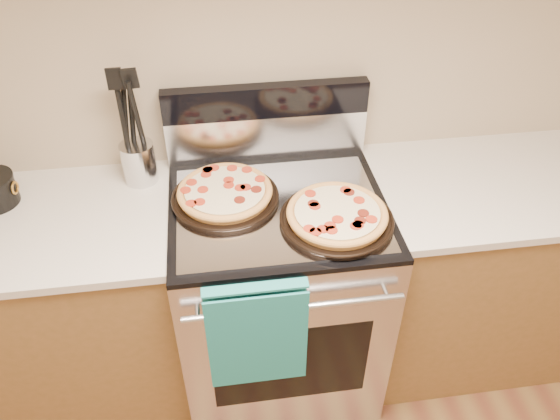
{
  "coord_description": "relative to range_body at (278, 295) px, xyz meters",
  "views": [
    {
      "loc": [
        -0.2,
        0.17,
        2.1
      ],
      "look_at": [
        -0.01,
        1.55,
        0.97
      ],
      "focal_mm": 35.0,
      "sensor_mm": 36.0,
      "label": 1
    }
  ],
  "objects": [
    {
      "name": "cabinet_right",
      "position": [
        0.88,
        0.03,
        -0.01
      ],
      "size": [
        1.0,
        0.62,
        0.88
      ],
      "primitive_type": "cube",
      "color": "brown",
      "rests_on": "ground"
    },
    {
      "name": "range_body",
      "position": [
        0.0,
        0.0,
        0.0
      ],
      "size": [
        0.76,
        0.68,
        0.9
      ],
      "primitive_type": "cube",
      "color": "#B7B7BC",
      "rests_on": "ground"
    },
    {
      "name": "pepperoni_pizza_front",
      "position": [
        0.18,
        -0.13,
        0.5
      ],
      "size": [
        0.47,
        0.47,
        0.05
      ],
      "primitive_type": null,
      "rotation": [
        0.0,
        0.0,
        0.31
      ],
      "color": "#C17D3B",
      "rests_on": "foil_sheet"
    },
    {
      "name": "dish_towel",
      "position": [
        -0.12,
        -0.38,
        0.25
      ],
      "size": [
        0.32,
        0.05,
        0.42
      ],
      "primitive_type": null,
      "color": "#1C6A8F",
      "rests_on": "oven_handle"
    },
    {
      "name": "utensil_crock",
      "position": [
        -0.48,
        0.23,
        0.54
      ],
      "size": [
        0.13,
        0.13,
        0.15
      ],
      "primitive_type": "cylinder",
      "rotation": [
        0.0,
        0.0,
        0.06
      ],
      "color": "silver",
      "rests_on": "countertop_left"
    },
    {
      "name": "oven_window",
      "position": [
        0.0,
        -0.34,
        0.0
      ],
      "size": [
        0.56,
        0.01,
        0.4
      ],
      "primitive_type": "cube",
      "color": "black",
      "rests_on": "range_body"
    },
    {
      "name": "oven_handle",
      "position": [
        0.0,
        -0.38,
        0.35
      ],
      "size": [
        0.7,
        0.03,
        0.03
      ],
      "primitive_type": "cylinder",
      "rotation": [
        0.0,
        1.57,
        0.0
      ],
      "color": "silver",
      "rests_on": "range_body"
    },
    {
      "name": "countertop_right",
      "position": [
        0.88,
        0.03,
        0.45
      ],
      "size": [
        1.02,
        0.64,
        0.03
      ],
      "primitive_type": "cube",
      "color": "beige",
      "rests_on": "cabinet_right"
    },
    {
      "name": "backsplash_lower",
      "position": [
        0.0,
        0.31,
        0.56
      ],
      "size": [
        0.76,
        0.06,
        0.18
      ],
      "primitive_type": "cube",
      "color": "silver",
      "rests_on": "cooktop"
    },
    {
      "name": "foil_sheet",
      "position": [
        0.0,
        -0.03,
        0.47
      ],
      "size": [
        0.7,
        0.55,
        0.01
      ],
      "primitive_type": "cube",
      "color": "gray",
      "rests_on": "cooktop"
    },
    {
      "name": "cabinet_left",
      "position": [
        -0.88,
        0.03,
        -0.01
      ],
      "size": [
        1.0,
        0.62,
        0.88
      ],
      "primitive_type": "cube",
      "color": "brown",
      "rests_on": "ground"
    },
    {
      "name": "backsplash_upper",
      "position": [
        0.0,
        0.31,
        0.71
      ],
      "size": [
        0.76,
        0.06,
        0.12
      ],
      "primitive_type": "cube",
      "color": "black",
      "rests_on": "backsplash_lower"
    },
    {
      "name": "cooktop",
      "position": [
        0.0,
        0.0,
        0.46
      ],
      "size": [
        0.76,
        0.68,
        0.02
      ],
      "primitive_type": "cube",
      "color": "black",
      "rests_on": "range_body"
    },
    {
      "name": "pepperoni_pizza_back",
      "position": [
        -0.18,
        0.04,
        0.5
      ],
      "size": [
        0.44,
        0.44,
        0.05
      ],
      "primitive_type": null,
      "rotation": [
        0.0,
        0.0,
        0.19
      ],
      "color": "#C17D3B",
      "rests_on": "foil_sheet"
    },
    {
      "name": "wall_back",
      "position": [
        0.0,
        0.35,
        0.9
      ],
      "size": [
        4.0,
        0.0,
        4.0
      ],
      "primitive_type": "plane",
      "rotation": [
        1.57,
        0.0,
        0.0
      ],
      "color": "tan",
      "rests_on": "ground"
    },
    {
      "name": "countertop_left",
      "position": [
        -0.88,
        0.03,
        0.45
      ],
      "size": [
        1.02,
        0.64,
        0.03
      ],
      "primitive_type": "cube",
      "color": "beige",
      "rests_on": "cabinet_left"
    }
  ]
}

